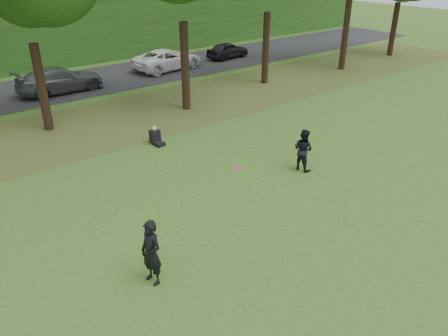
% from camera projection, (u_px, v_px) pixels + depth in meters
% --- Properties ---
extents(ground, '(120.00, 120.00, 0.00)m').
position_uv_depth(ground, '(305.00, 238.00, 13.26)').
color(ground, '#305219').
rests_on(ground, ground).
extents(leaf_litter, '(60.00, 7.00, 0.01)m').
position_uv_depth(leaf_litter, '(114.00, 121.00, 22.36)').
color(leaf_litter, '#51421D').
rests_on(leaf_litter, ground).
extents(street, '(70.00, 7.00, 0.02)m').
position_uv_depth(street, '(59.00, 87.00, 27.97)').
color(street, black).
rests_on(street, ground).
extents(far_hedge, '(70.00, 3.00, 5.00)m').
position_uv_depth(far_hedge, '(23.00, 34.00, 31.06)').
color(far_hedge, '#194413').
rests_on(far_hedge, ground).
extents(player_left, '(0.54, 0.73, 1.84)m').
position_uv_depth(player_left, '(151.00, 253.00, 11.11)').
color(player_left, black).
rests_on(player_left, ground).
extents(player_right, '(0.73, 0.89, 1.69)m').
position_uv_depth(player_right, '(303.00, 150.00, 17.07)').
color(player_right, black).
rests_on(player_right, ground).
extents(parked_cars, '(36.97, 3.44, 1.50)m').
position_uv_depth(parked_cars, '(64.00, 78.00, 27.20)').
color(parked_cars, black).
rests_on(parked_cars, street).
extents(frisbee, '(0.37, 0.37, 0.08)m').
position_uv_depth(frisbee, '(239.00, 169.00, 14.14)').
color(frisbee, '#FA158B').
rests_on(frisbee, ground).
extents(seated_person, '(0.43, 0.74, 0.83)m').
position_uv_depth(seated_person, '(156.00, 137.00, 19.57)').
color(seated_person, black).
rests_on(seated_person, ground).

